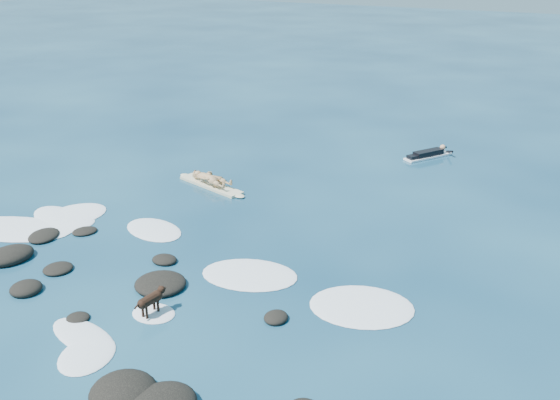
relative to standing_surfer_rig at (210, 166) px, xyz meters
The scene contains 6 objects.
ground 6.65m from the standing_surfer_rig, 63.22° to the right, with size 160.00×160.00×0.00m, color #0A2642.
reef_rocks 9.84m from the standing_surfer_rig, 67.15° to the right, with size 12.12×6.80×0.60m.
breaking_foam 5.79m from the standing_surfer_rig, 80.08° to the right, with size 15.05×7.68×0.12m.
standing_surfer_rig is the anchor object (origin of this frame).
paddling_surfer_rig 9.45m from the standing_surfer_rig, 49.56° to the left, with size 1.75×2.32×0.43m.
dog 8.66m from the standing_surfer_rig, 65.22° to the right, with size 0.35×1.04×0.66m.
Camera 1 is at (9.41, -11.81, 8.22)m, focal length 40.00 mm.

